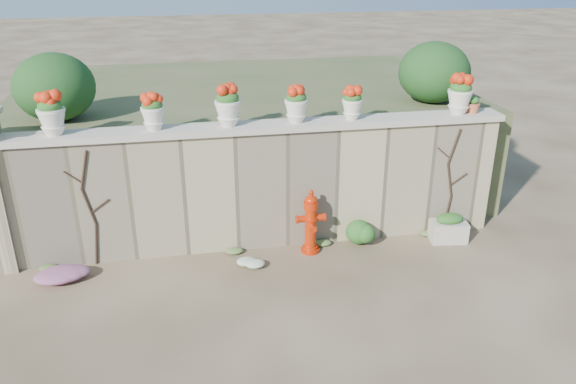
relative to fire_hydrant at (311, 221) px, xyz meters
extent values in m
plane|color=#463723|center=(-0.74, -1.35, -0.55)|extent=(80.00, 80.00, 0.00)
cube|color=tan|center=(-0.74, 0.45, 0.45)|extent=(8.00, 0.40, 2.00)
cube|color=beige|center=(-0.74, 0.45, 1.50)|extent=(8.10, 0.52, 0.10)
cube|color=#384C23|center=(-0.74, 3.65, 0.45)|extent=(9.00, 6.00, 2.00)
ellipsoid|color=#143814|center=(-3.94, 1.65, 2.00)|extent=(1.30, 1.30, 1.10)
ellipsoid|color=#143814|center=(2.66, 1.65, 2.00)|extent=(1.30, 1.30, 1.10)
cylinder|color=black|center=(-3.40, 0.23, -0.20)|extent=(0.12, 0.04, 0.70)
cylinder|color=black|center=(-3.42, 0.23, 0.45)|extent=(0.17, 0.04, 0.61)
cylinder|color=black|center=(-3.41, 0.23, 1.05)|extent=(0.18, 0.04, 0.61)
cylinder|color=black|center=(-3.26, 0.23, 0.45)|extent=(0.30, 0.02, 0.22)
cylinder|color=black|center=(-3.59, 0.23, 0.95)|extent=(0.25, 0.02, 0.21)
cylinder|color=black|center=(2.50, 0.23, -0.20)|extent=(0.12, 0.04, 0.70)
cylinder|color=black|center=(2.48, 0.23, 0.45)|extent=(0.17, 0.04, 0.61)
cylinder|color=black|center=(2.49, 0.23, 1.05)|extent=(0.18, 0.04, 0.61)
cylinder|color=black|center=(2.64, 0.23, 0.45)|extent=(0.30, 0.02, 0.22)
cylinder|color=black|center=(2.31, 0.23, 0.95)|extent=(0.25, 0.02, 0.21)
cylinder|color=#B72307|center=(0.00, 0.00, -0.52)|extent=(0.31, 0.31, 0.06)
cylinder|color=#B72307|center=(0.00, 0.00, -0.11)|extent=(0.19, 0.19, 0.69)
cylinder|color=#B72307|center=(0.00, 0.00, 0.06)|extent=(0.23, 0.23, 0.04)
cylinder|color=#B72307|center=(0.00, 0.00, 0.29)|extent=(0.23, 0.23, 0.13)
ellipsoid|color=#B72307|center=(0.00, 0.00, 0.40)|extent=(0.21, 0.21, 0.15)
cylinder|color=#B72307|center=(0.00, 0.00, 0.49)|extent=(0.08, 0.08, 0.11)
cylinder|color=#B72307|center=(-0.15, 0.00, 0.06)|extent=(0.16, 0.11, 0.11)
cylinder|color=#B72307|center=(0.15, 0.00, 0.06)|extent=(0.16, 0.11, 0.11)
cylinder|color=#B72307|center=(0.00, -0.12, -0.05)|extent=(0.10, 0.11, 0.10)
cube|color=beige|center=(2.41, -0.06, -0.37)|extent=(0.65, 0.44, 0.35)
ellipsoid|color=#1E5119|center=(2.41, -0.06, -0.14)|extent=(0.50, 0.35, 0.18)
ellipsoid|color=#1E5119|center=(0.88, 0.00, -0.27)|extent=(0.58, 0.53, 0.55)
ellipsoid|color=#C226A3|center=(-3.88, -0.23, -0.42)|extent=(0.95, 0.64, 0.25)
ellipsoid|color=white|center=(-1.01, -0.32, -0.47)|extent=(0.45, 0.36, 0.16)
ellipsoid|color=#1E5119|center=(-3.79, 0.45, 1.98)|extent=(0.35, 0.35, 0.21)
ellipsoid|color=red|center=(-3.79, 0.45, 2.07)|extent=(0.31, 0.31, 0.22)
ellipsoid|color=#1E5119|center=(-2.35, 0.45, 1.93)|extent=(0.31, 0.31, 0.18)
ellipsoid|color=red|center=(-2.35, 0.45, 2.01)|extent=(0.27, 0.27, 0.19)
ellipsoid|color=#1E5119|center=(-1.23, 0.45, 1.99)|extent=(0.35, 0.35, 0.21)
ellipsoid|color=red|center=(-1.23, 0.45, 2.07)|extent=(0.31, 0.31, 0.22)
ellipsoid|color=#1E5119|center=(-0.16, 0.45, 1.95)|extent=(0.32, 0.32, 0.19)
ellipsoid|color=red|center=(-0.16, 0.45, 2.03)|extent=(0.28, 0.28, 0.20)
ellipsoid|color=#1E5119|center=(0.75, 0.45, 1.90)|extent=(0.28, 0.28, 0.17)
ellipsoid|color=red|center=(0.75, 0.45, 1.98)|extent=(0.25, 0.25, 0.18)
ellipsoid|color=#1E5119|center=(2.59, 0.45, 1.99)|extent=(0.35, 0.35, 0.21)
ellipsoid|color=red|center=(2.59, 0.45, 2.08)|extent=(0.31, 0.31, 0.22)
ellipsoid|color=#1E5119|center=(2.85, 0.45, 1.75)|extent=(0.18, 0.18, 0.13)
camera|label=1|loc=(-1.87, -7.96, 4.03)|focal=35.00mm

